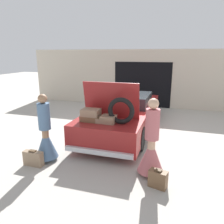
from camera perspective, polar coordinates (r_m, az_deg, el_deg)
ground_plane at (r=7.70m, az=2.97°, el=-4.70°), size 40.00×40.00×0.00m
garage_wall_back at (r=11.03m, az=8.01°, el=8.62°), size 12.00×0.14×2.80m
car at (r=7.51m, az=3.00°, el=-0.49°), size 1.89×4.98×1.86m
person_left at (r=5.65m, az=-16.93°, el=-6.31°), size 0.55×0.55×1.68m
person_right at (r=4.84m, az=10.20°, el=-9.34°), size 0.57×0.57×1.72m
suitcase_beside_left_person at (r=5.63m, az=-19.86°, el=-11.33°), size 0.49×0.17×0.39m
suitcase_beside_right_person at (r=4.63m, az=11.91°, el=-16.74°), size 0.40×0.27×0.39m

